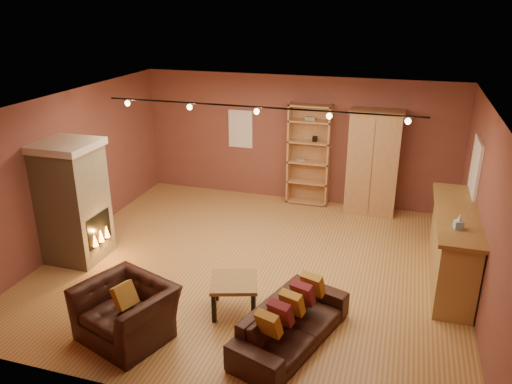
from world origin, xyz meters
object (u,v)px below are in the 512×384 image
(bar_counter, at_px, (453,246))
(fireplace, at_px, (74,202))
(bookcase, at_px, (309,154))
(coffee_table, at_px, (234,285))
(loveseat, at_px, (292,317))
(armoire, at_px, (373,162))
(armchair, at_px, (126,304))

(bar_counter, bearing_deg, fireplace, -170.35)
(bookcase, height_order, coffee_table, bookcase)
(loveseat, bearing_deg, armoire, 10.97)
(armoire, relative_size, loveseat, 1.09)
(armoire, height_order, armchair, armoire)
(bar_counter, bearing_deg, coffee_table, -149.24)
(fireplace, bearing_deg, loveseat, -16.58)
(fireplace, xyz_separation_m, bookcase, (3.36, 3.73, 0.08))
(armoire, bearing_deg, armchair, -117.43)
(armchair, relative_size, coffee_table, 1.61)
(bar_counter, relative_size, loveseat, 1.26)
(fireplace, height_order, bar_counter, fireplace)
(fireplace, distance_m, armoire, 5.94)
(bar_counter, distance_m, armchair, 5.10)
(armchair, xyz_separation_m, coffee_table, (1.19, 0.99, -0.08))
(coffee_table, bearing_deg, bar_counter, 30.76)
(bookcase, height_order, armchair, bookcase)
(loveseat, height_order, coffee_table, loveseat)
(bookcase, relative_size, coffee_table, 2.65)
(bookcase, bearing_deg, coffee_table, -92.36)
(fireplace, relative_size, bookcase, 0.95)
(bookcase, relative_size, armchair, 1.64)
(bar_counter, xyz_separation_m, loveseat, (-2.10, -2.29, -0.22))
(loveseat, bearing_deg, coffee_table, 82.20)
(armchair, distance_m, coffee_table, 1.55)
(fireplace, bearing_deg, bookcase, 47.99)
(fireplace, relative_size, loveseat, 1.04)
(armoire, bearing_deg, loveseat, -97.17)
(armoire, bearing_deg, fireplace, -143.08)
(armoire, relative_size, coffee_table, 2.64)
(loveseat, distance_m, armchair, 2.22)
(loveseat, xyz_separation_m, armchair, (-2.16, -0.52, 0.12))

